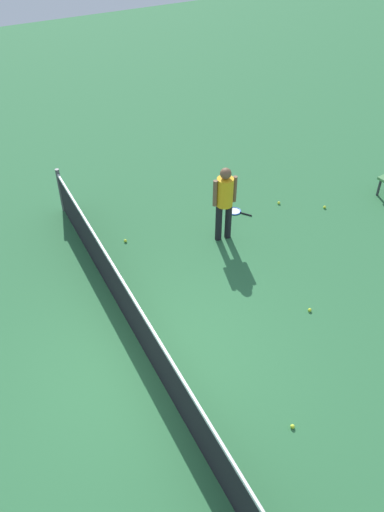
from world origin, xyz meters
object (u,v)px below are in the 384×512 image
Objects in this scene: player_near_side at (225,198)px; tennis_ball_stray_left at (293,427)px; tennis_ball_by_net at (325,207)px; tennis_ball_near_player at (310,310)px; tennis_racket_near_player at (235,211)px; tennis_ball_midcourt at (125,241)px; tennis_ball_baseline at (279,203)px.

player_near_side reaches higher than tennis_ball_stray_left.
player_near_side is at bearing -17.01° from tennis_ball_stray_left.
tennis_ball_stray_left is (-4.35, 4.01, 0.00)m from tennis_ball_by_net.
tennis_racket_near_player is at bearing -7.13° from tennis_ball_near_player.
tennis_ball_midcourt is (3.45, 2.24, 0.00)m from tennis_ball_near_player.
tennis_racket_near_player is 2.08m from tennis_ball_by_net.
tennis_ball_baseline is (-0.19, -1.07, 0.02)m from tennis_racket_near_player.
tennis_ball_by_net is 1.00× the size of tennis_ball_stray_left.
player_near_side is 25.76× the size of tennis_ball_stray_left.
tennis_ball_near_player is at bearing 154.80° from tennis_ball_baseline.
tennis_ball_by_net is at bearing -92.26° from player_near_side.
player_near_side is 25.76× the size of tennis_ball_near_player.
tennis_ball_by_net and tennis_ball_stray_left have the same top height.
tennis_ball_midcourt and tennis_ball_baseline have the same top height.
tennis_ball_midcourt is 5.30m from tennis_ball_stray_left.
tennis_ball_baseline is at bearing -73.79° from player_near_side.
tennis_ball_baseline is at bearing -32.48° from tennis_ball_stray_left.
tennis_ball_midcourt is at bearing 66.95° from player_near_side.
tennis_ball_stray_left is at bearing -174.01° from tennis_ball_midcourt.
tennis_ball_stray_left is (-5.17, 2.10, 0.02)m from tennis_racket_near_player.
tennis_ball_near_player is 1.00× the size of tennis_ball_baseline.
player_near_side is at bearing 87.74° from tennis_ball_by_net.
tennis_ball_by_net reaches higher than tennis_racket_near_player.
player_near_side is 4.76m from tennis_ball_stray_left.
tennis_ball_by_net is 1.05m from tennis_ball_baseline.
tennis_racket_near_player is 1.08m from tennis_ball_baseline.
tennis_ball_midcourt is at bearing 32.98° from tennis_ball_near_player.
tennis_ball_baseline is 1.00× the size of tennis_ball_stray_left.
tennis_ball_near_player is at bearing 137.38° from tennis_ball_by_net.
tennis_ball_by_net is 5.92m from tennis_ball_stray_left.
tennis_ball_stray_left is (-5.27, -0.55, 0.00)m from tennis_ball_midcourt.
tennis_ball_by_net is (-0.82, -1.91, 0.02)m from tennis_racket_near_player.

